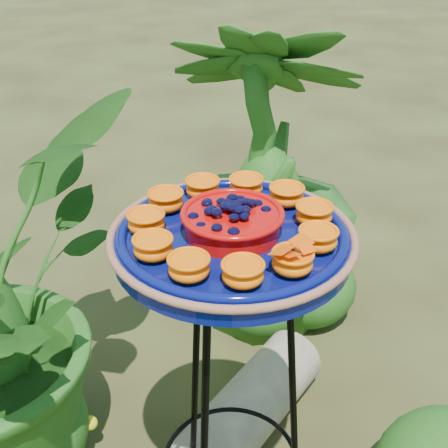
{
  "coord_description": "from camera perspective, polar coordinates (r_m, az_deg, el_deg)",
  "views": [
    {
      "loc": [
        -0.74,
        -0.75,
        1.47
      ],
      "look_at": [
        -0.15,
        0.02,
        0.92
      ],
      "focal_mm": 50.0,
      "sensor_mm": 36.0,
      "label": 1
    }
  ],
  "objects": [
    {
      "name": "shrub_back_right",
      "position": [
        2.12,
        4.01,
        4.19
      ],
      "size": [
        0.87,
        0.87,
        1.11
      ],
      "primitive_type": "imported",
      "rotation": [
        0.0,
        0.0,
        2.4
      ],
      "color": "#245115",
      "rests_on": "ground"
    },
    {
      "name": "tripod_stand",
      "position": [
        1.36,
        0.65,
        -14.7
      ],
      "size": [
        0.32,
        0.34,
        0.85
      ],
      "rotation": [
        0.0,
        0.0,
        -0.01
      ],
      "color": "black",
      "rests_on": "ground"
    },
    {
      "name": "feeder_dish",
      "position": [
        1.13,
        0.76,
        -0.98
      ],
      "size": [
        0.45,
        0.45,
        0.1
      ],
      "rotation": [
        0.0,
        0.0,
        -0.01
      ],
      "color": "#070E53",
      "rests_on": "tripod_stand"
    },
    {
      "name": "driftwood_log",
      "position": [
        1.9,
        2.2,
        -16.59
      ],
      "size": [
        0.6,
        0.36,
        0.19
      ],
      "primitive_type": "cylinder",
      "rotation": [
        0.0,
        1.57,
        0.33
      ],
      "color": "tan",
      "rests_on": "ground"
    }
  ]
}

